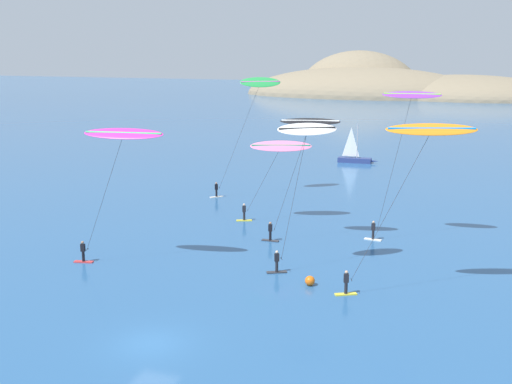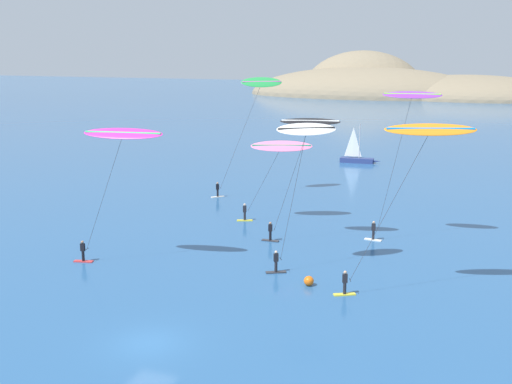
{
  "view_description": "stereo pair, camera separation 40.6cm",
  "coord_description": "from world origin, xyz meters",
  "px_view_note": "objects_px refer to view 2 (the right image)",
  "views": [
    {
      "loc": [
        17.26,
        -29.04,
        16.15
      ],
      "look_at": [
        -1.34,
        20.3,
        4.41
      ],
      "focal_mm": 45.0,
      "sensor_mm": 36.0,
      "label": 1
    },
    {
      "loc": [
        17.64,
        -28.89,
        16.15
      ],
      "look_at": [
        -1.34,
        20.3,
        4.41
      ],
      "focal_mm": 45.0,
      "sensor_mm": 36.0,
      "label": 2
    }
  ],
  "objects_px": {
    "kitesurfer_black": "(307,132)",
    "kitesurfer_white": "(304,141)",
    "kitesurfer_green": "(258,91)",
    "kitesurfer_orange": "(423,143)",
    "kitesurfer_magenta": "(120,143)",
    "kitesurfer_pink": "(279,151)",
    "sailboat_near": "(359,158)",
    "marker_buoy": "(309,281)",
    "kitesurfer_purple": "(408,109)"
  },
  "relations": [
    {
      "from": "kitesurfer_magenta",
      "to": "kitesurfer_purple",
      "type": "relative_size",
      "value": 0.82
    },
    {
      "from": "kitesurfer_orange",
      "to": "kitesurfer_magenta",
      "type": "bearing_deg",
      "value": -175.82
    },
    {
      "from": "kitesurfer_black",
      "to": "kitesurfer_white",
      "type": "bearing_deg",
      "value": -74.9
    },
    {
      "from": "kitesurfer_green",
      "to": "kitesurfer_orange",
      "type": "distance_m",
      "value": 32.16
    },
    {
      "from": "kitesurfer_purple",
      "to": "kitesurfer_green",
      "type": "bearing_deg",
      "value": 145.04
    },
    {
      "from": "kitesurfer_magenta",
      "to": "kitesurfer_white",
      "type": "bearing_deg",
      "value": 15.31
    },
    {
      "from": "sailboat_near",
      "to": "kitesurfer_purple",
      "type": "relative_size",
      "value": 0.46
    },
    {
      "from": "kitesurfer_green",
      "to": "kitesurfer_pink",
      "type": "bearing_deg",
      "value": -59.03
    },
    {
      "from": "sailboat_near",
      "to": "kitesurfer_black",
      "type": "relative_size",
      "value": 0.56
    },
    {
      "from": "sailboat_near",
      "to": "kitesurfer_black",
      "type": "distance_m",
      "value": 41.94
    },
    {
      "from": "kitesurfer_orange",
      "to": "kitesurfer_black",
      "type": "xyz_separation_m",
      "value": [
        -10.42,
        9.0,
        -0.81
      ]
    },
    {
      "from": "kitesurfer_pink",
      "to": "marker_buoy",
      "type": "relative_size",
      "value": 11.13
    },
    {
      "from": "sailboat_near",
      "to": "kitesurfer_magenta",
      "type": "relative_size",
      "value": 0.56
    },
    {
      "from": "kitesurfer_orange",
      "to": "marker_buoy",
      "type": "xyz_separation_m",
      "value": [
        -7.15,
        -0.79,
        -9.96
      ]
    },
    {
      "from": "kitesurfer_green",
      "to": "kitesurfer_purple",
      "type": "height_order",
      "value": "kitesurfer_green"
    },
    {
      "from": "sailboat_near",
      "to": "kitesurfer_black",
      "type": "xyz_separation_m",
      "value": [
        4.11,
        -40.79,
        8.86
      ]
    },
    {
      "from": "kitesurfer_purple",
      "to": "kitesurfer_white",
      "type": "bearing_deg",
      "value": -120.28
    },
    {
      "from": "sailboat_near",
      "to": "kitesurfer_white",
      "type": "bearing_deg",
      "value": -82.84
    },
    {
      "from": "kitesurfer_green",
      "to": "kitesurfer_white",
      "type": "xyz_separation_m",
      "value": [
        12.15,
        -22.6,
        -1.94
      ]
    },
    {
      "from": "kitesurfer_green",
      "to": "kitesurfer_black",
      "type": "relative_size",
      "value": 1.24
    },
    {
      "from": "kitesurfer_orange",
      "to": "kitesurfer_purple",
      "type": "relative_size",
      "value": 0.9
    },
    {
      "from": "kitesurfer_orange",
      "to": "kitesurfer_pink",
      "type": "distance_m",
      "value": 21.22
    },
    {
      "from": "kitesurfer_green",
      "to": "kitesurfer_pink",
      "type": "relative_size",
      "value": 1.7
    },
    {
      "from": "kitesurfer_green",
      "to": "kitesurfer_black",
      "type": "bearing_deg",
      "value": -56.65
    },
    {
      "from": "kitesurfer_magenta",
      "to": "kitesurfer_white",
      "type": "distance_m",
      "value": 13.52
    },
    {
      "from": "sailboat_near",
      "to": "kitesurfer_purple",
      "type": "distance_m",
      "value": 41.02
    },
    {
      "from": "kitesurfer_green",
      "to": "kitesurfer_pink",
      "type": "height_order",
      "value": "kitesurfer_green"
    },
    {
      "from": "kitesurfer_magenta",
      "to": "marker_buoy",
      "type": "xyz_separation_m",
      "value": [
        14.41,
        0.79,
        -9.08
      ]
    },
    {
      "from": "kitesurfer_magenta",
      "to": "kitesurfer_green",
      "type": "height_order",
      "value": "kitesurfer_green"
    },
    {
      "from": "kitesurfer_purple",
      "to": "sailboat_near",
      "type": "bearing_deg",
      "value": 107.41
    },
    {
      "from": "sailboat_near",
      "to": "kitesurfer_green",
      "type": "height_order",
      "value": "kitesurfer_green"
    },
    {
      "from": "kitesurfer_purple",
      "to": "marker_buoy",
      "type": "bearing_deg",
      "value": -109.28
    },
    {
      "from": "kitesurfer_magenta",
      "to": "kitesurfer_green",
      "type": "xyz_separation_m",
      "value": [
        0.89,
        26.17,
        2.24
      ]
    },
    {
      "from": "kitesurfer_green",
      "to": "kitesurfer_black",
      "type": "height_order",
      "value": "kitesurfer_green"
    },
    {
      "from": "kitesurfer_magenta",
      "to": "kitesurfer_black",
      "type": "relative_size",
      "value": 0.99
    },
    {
      "from": "kitesurfer_magenta",
      "to": "marker_buoy",
      "type": "relative_size",
      "value": 15.09
    },
    {
      "from": "kitesurfer_magenta",
      "to": "marker_buoy",
      "type": "distance_m",
      "value": 17.05
    },
    {
      "from": "marker_buoy",
      "to": "kitesurfer_purple",
      "type": "bearing_deg",
      "value": 70.72
    },
    {
      "from": "kitesurfer_magenta",
      "to": "marker_buoy",
      "type": "height_order",
      "value": "kitesurfer_magenta"
    },
    {
      "from": "kitesurfer_green",
      "to": "kitesurfer_purple",
      "type": "xyz_separation_m",
      "value": [
        18.0,
        -12.58,
        -0.28
      ]
    },
    {
      "from": "kitesurfer_purple",
      "to": "kitesurfer_black",
      "type": "bearing_deg",
      "value": -158.75
    },
    {
      "from": "marker_buoy",
      "to": "kitesurfer_pink",
      "type": "bearing_deg",
      "value": 116.14
    },
    {
      "from": "kitesurfer_green",
      "to": "kitesurfer_orange",
      "type": "height_order",
      "value": "kitesurfer_green"
    },
    {
      "from": "kitesurfer_pink",
      "to": "kitesurfer_magenta",
      "type": "bearing_deg",
      "value": -112.42
    },
    {
      "from": "sailboat_near",
      "to": "kitesurfer_orange",
      "type": "xyz_separation_m",
      "value": [
        14.53,
        -49.78,
        9.67
      ]
    },
    {
      "from": "sailboat_near",
      "to": "kitesurfer_pink",
      "type": "relative_size",
      "value": 0.76
    },
    {
      "from": "kitesurfer_pink",
      "to": "kitesurfer_black",
      "type": "relative_size",
      "value": 0.73
    },
    {
      "from": "kitesurfer_purple",
      "to": "kitesurfer_black",
      "type": "distance_m",
      "value": 8.51
    },
    {
      "from": "kitesurfer_black",
      "to": "kitesurfer_white",
      "type": "relative_size",
      "value": 0.96
    },
    {
      "from": "kitesurfer_green",
      "to": "kitesurfer_purple",
      "type": "distance_m",
      "value": 21.96
    }
  ]
}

